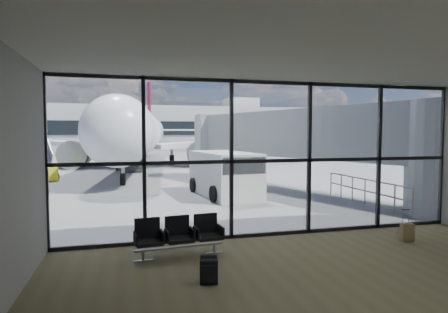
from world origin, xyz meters
name	(u,v)px	position (x,y,z in m)	size (l,w,h in m)	color
ground	(159,156)	(0.00, 40.00, 0.00)	(220.00, 220.00, 0.00)	slate
lounge_shell	(380,154)	(0.00, -4.80, 2.65)	(12.02, 8.01, 4.51)	brown
glass_curtain_wall	(271,159)	(0.00, 0.00, 2.25)	(12.10, 0.12, 4.50)	white
jet_bridge	(310,138)	(4.90, 7.07, 2.76)	(8.00, 16.50, 4.33)	#939598
apron_railing	(365,188)	(5.60, 3.50, 0.72)	(0.06, 5.46, 1.11)	gray
far_terminal	(146,127)	(-0.59, 61.97, 4.21)	(80.00, 12.20, 11.00)	#BBBBB6
tree_3	(7,126)	(-27.00, 72.00, 4.63)	(4.95, 4.95, 7.12)	#382619
tree_4	(40,123)	(-21.00, 72.00, 5.25)	(5.61, 5.61, 8.07)	#382619
tree_5	(72,120)	(-15.00, 72.00, 5.88)	(6.27, 6.27, 9.03)	#382619
seating_row	(179,234)	(-2.84, -1.09, 0.53)	(2.15, 0.77, 0.95)	gray
backpack	(209,271)	(-2.49, -2.98, 0.26)	(0.39, 0.38, 0.54)	black
suitcase	(407,232)	(3.43, -1.51, 0.27)	(0.35, 0.28, 0.89)	olive
airliner	(141,133)	(-2.72, 27.07, 3.06)	(33.48, 38.91, 10.03)	silver
service_van	(225,174)	(0.49, 7.18, 1.08)	(2.79, 5.04, 2.10)	silver
belt_loader	(128,164)	(-3.97, 20.68, 0.61)	(2.14, 4.16, 1.83)	black
mobile_stairs	(39,171)	(-9.61, 16.25, 0.59)	(2.80, 3.87, 2.48)	gold
traffic_cone_a	(196,178)	(-0.06, 12.01, 0.32)	(0.47, 0.47, 0.68)	orange
traffic_cone_b	(210,178)	(0.80, 12.10, 0.30)	(0.44, 0.44, 0.63)	orange
traffic_cone_c	(251,169)	(5.00, 16.56, 0.32)	(0.47, 0.47, 0.68)	#CF590A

